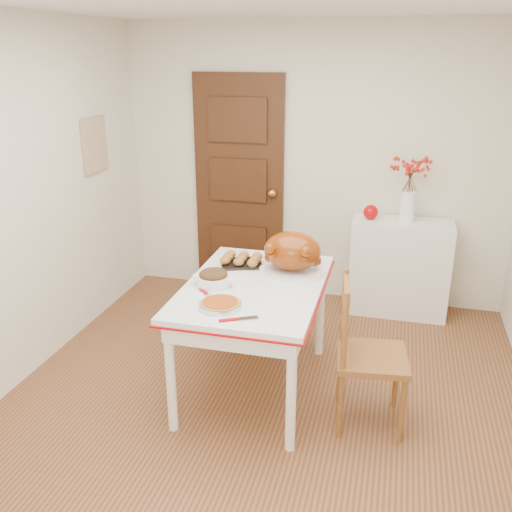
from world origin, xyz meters
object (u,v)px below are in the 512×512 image
(sideboard, at_px, (399,268))
(kitchen_table, at_px, (254,337))
(chair_oak, at_px, (372,354))
(turkey_platter, at_px, (292,253))
(pumpkin_pie, at_px, (220,304))

(sideboard, relative_size, kitchen_table, 0.65)
(kitchen_table, relative_size, chair_oak, 1.37)
(chair_oak, height_order, turkey_platter, turkey_platter)
(kitchen_table, distance_m, turkey_platter, 0.63)
(sideboard, distance_m, kitchen_table, 1.77)
(chair_oak, distance_m, turkey_platter, 0.87)
(turkey_platter, bearing_deg, sideboard, 43.00)
(sideboard, bearing_deg, chair_oak, -94.62)
(sideboard, height_order, pumpkin_pie, sideboard)
(pumpkin_pie, bearing_deg, kitchen_table, 75.21)
(kitchen_table, bearing_deg, chair_oak, -12.89)
(sideboard, xyz_separation_m, pumpkin_pie, (-1.04, -1.90, 0.39))
(kitchen_table, bearing_deg, sideboard, 58.07)
(turkey_platter, bearing_deg, chair_oak, -52.92)
(kitchen_table, height_order, chair_oak, chair_oak)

